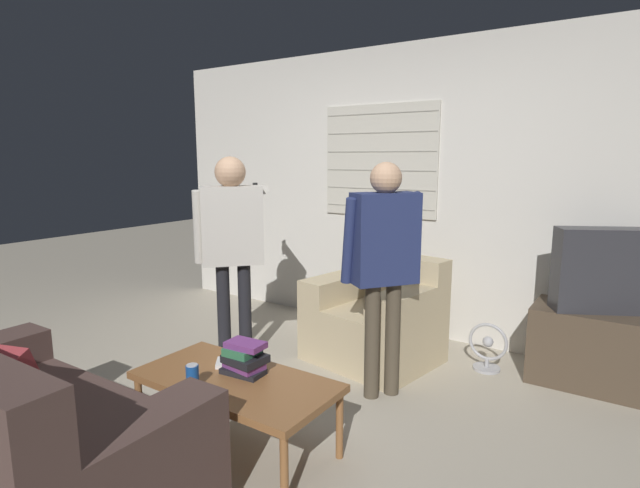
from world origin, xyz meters
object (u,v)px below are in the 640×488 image
(couch_blue, at_px, (16,441))
(coffee_table, at_px, (235,385))
(spare_remote, at_px, (220,363))
(book_stack, at_px, (244,358))
(floor_fan, at_px, (488,348))
(person_left_standing, at_px, (232,233))
(soda_can, at_px, (193,376))
(tv, at_px, (606,270))
(person_right_standing, at_px, (384,251))
(armchair_beige, at_px, (376,318))

(couch_blue, distance_m, coffee_table, 1.03)
(spare_remote, bearing_deg, book_stack, -39.97)
(book_stack, height_order, floor_fan, book_stack)
(person_left_standing, relative_size, floor_fan, 4.36)
(person_left_standing, relative_size, book_stack, 6.48)
(book_stack, relative_size, soda_can, 1.95)
(soda_can, xyz_separation_m, floor_fan, (0.95, 2.02, -0.31))
(couch_blue, distance_m, person_left_standing, 1.93)
(tv, relative_size, person_left_standing, 0.43)
(person_right_standing, bearing_deg, armchair_beige, 67.73)
(coffee_table, distance_m, person_left_standing, 1.38)
(book_stack, bearing_deg, couch_blue, -118.00)
(spare_remote, height_order, floor_fan, spare_remote)
(armchair_beige, xyz_separation_m, tv, (1.50, 0.43, 0.50))
(tv, relative_size, spare_remote, 5.37)
(soda_can, height_order, spare_remote, soda_can)
(coffee_table, height_order, soda_can, soda_can)
(tv, xyz_separation_m, floor_fan, (-0.71, -0.16, -0.66))
(floor_fan, bearing_deg, book_stack, -116.14)
(soda_can, bearing_deg, spare_remote, 108.20)
(spare_remote, bearing_deg, person_left_standing, 90.19)
(person_right_standing, relative_size, soda_can, 12.35)
(spare_remote, xyz_separation_m, floor_fan, (1.04, 1.73, -0.26))
(tv, relative_size, floor_fan, 1.86)
(spare_remote, bearing_deg, couch_blue, -147.07)
(person_right_standing, distance_m, floor_fan, 1.24)
(person_left_standing, xyz_separation_m, book_stack, (0.84, -0.81, -0.52))
(armchair_beige, distance_m, person_left_standing, 1.30)
(couch_blue, bearing_deg, soda_can, 57.97)
(couch_blue, height_order, book_stack, couch_blue)
(person_left_standing, height_order, spare_remote, person_left_standing)
(tv, distance_m, person_right_standing, 1.54)
(book_stack, distance_m, floor_fan, 1.96)
(coffee_table, xyz_separation_m, floor_fan, (0.85, 1.81, -0.21))
(floor_fan, bearing_deg, soda_can, -115.21)
(armchair_beige, height_order, tv, tv)
(couch_blue, height_order, person_right_standing, person_right_standing)
(person_right_standing, bearing_deg, coffee_table, -162.84)
(armchair_beige, relative_size, person_left_standing, 0.64)
(tv, xyz_separation_m, soda_can, (-1.66, -2.18, -0.36))
(tv, xyz_separation_m, spare_remote, (-1.75, -1.89, -0.41))
(coffee_table, distance_m, person_right_standing, 1.24)
(tv, relative_size, person_right_standing, 0.44)
(person_left_standing, relative_size, person_right_standing, 1.02)
(couch_blue, xyz_separation_m, spare_remote, (0.32, 0.97, 0.11))
(book_stack, bearing_deg, armchair_beige, 87.76)
(couch_blue, bearing_deg, book_stack, 61.26)
(spare_remote, bearing_deg, tv, 8.38)
(book_stack, xyz_separation_m, soda_can, (-0.10, -0.28, -0.03))
(armchair_beige, bearing_deg, couch_blue, 86.51)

